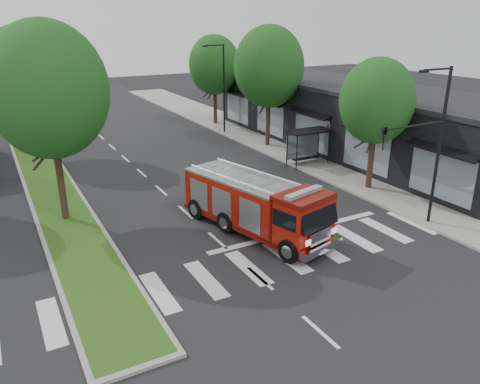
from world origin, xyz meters
name	(u,v)px	position (x,y,z in m)	size (l,w,h in m)	color
ground	(217,241)	(0.00, 0.00, 0.00)	(140.00, 140.00, 0.00)	black
sidewalk_right	(305,155)	(12.50, 10.00, 0.07)	(5.00, 80.00, 0.15)	gray
median	(38,162)	(-6.00, 18.00, 0.08)	(3.00, 50.00, 0.15)	gray
storefront_row	(352,119)	(17.00, 10.00, 2.50)	(8.00, 30.00, 5.00)	black
bus_shelter	(307,138)	(11.20, 8.15, 2.04)	(3.20, 1.60, 2.61)	black
tree_right_near	(377,101)	(11.50, 2.00, 5.51)	(4.40, 4.40, 8.05)	black
tree_right_mid	(269,67)	(11.50, 14.00, 6.49)	(5.60, 5.60, 9.72)	black
tree_right_far	(214,65)	(11.50, 24.00, 5.84)	(5.00, 5.00, 8.73)	black
tree_median_near	(48,91)	(-6.00, 6.00, 6.81)	(5.80, 5.80, 10.16)	black
tree_median_far	(22,71)	(-6.00, 20.00, 6.49)	(5.60, 5.60, 9.72)	black
streetlight_right_near	(428,139)	(9.61, -3.50, 4.67)	(4.08, 0.22, 8.00)	black
streetlight_right_far	(222,85)	(10.35, 20.00, 4.48)	(2.11, 0.20, 8.00)	black
fire_engine	(255,205)	(2.13, 0.07, 1.43)	(4.58, 8.96, 2.98)	#570A04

